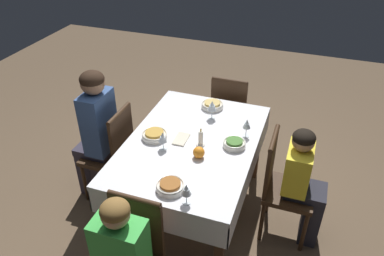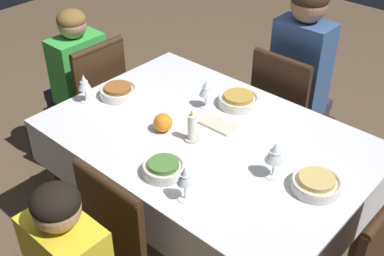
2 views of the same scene
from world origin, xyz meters
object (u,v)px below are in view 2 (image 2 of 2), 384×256
(wine_glass_south, at_px, (206,89))
(napkin_red_folded, at_px, (219,124))
(wine_glass_west, at_px, (275,153))
(candle_centerpiece, at_px, (192,129))
(person_adult_denim, at_px, (303,77))
(person_child_green, at_px, (75,83))
(bowl_south, at_px, (238,100))
(orange_fruit, at_px, (163,123))
(dining_table, at_px, (207,150))
(wine_glass_east, at_px, (84,83))
(chair_south, at_px, (285,116))
(bowl_east, at_px, (118,91))
(wine_glass_north, at_px, (185,177))
(bowl_west, at_px, (317,183))
(bowl_north, at_px, (164,168))
(chair_east, at_px, (93,104))

(wine_glass_south, height_order, napkin_red_folded, wine_glass_south)
(wine_glass_west, distance_m, candle_centerpiece, 0.41)
(person_adult_denim, relative_size, person_child_green, 1.16)
(bowl_south, relative_size, orange_fruit, 2.33)
(dining_table, relative_size, wine_glass_east, 9.58)
(chair_south, height_order, wine_glass_west, wine_glass_west)
(person_child_green, relative_size, wine_glass_west, 6.47)
(bowl_east, height_order, napkin_red_folded, bowl_east)
(wine_glass_south, height_order, candle_centerpiece, candle_centerpiece)
(wine_glass_north, xyz_separation_m, bowl_west, (-0.33, -0.38, -0.08))
(chair_south, bearing_deg, wine_glass_south, 75.44)
(person_adult_denim, relative_size, napkin_red_folded, 7.31)
(bowl_south, relative_size, wine_glass_north, 1.29)
(bowl_south, distance_m, napkin_red_folded, 0.21)
(chair_south, height_order, candle_centerpiece, chair_south)
(wine_glass_south, distance_m, wine_glass_east, 0.59)
(bowl_north, relative_size, wine_glass_west, 1.05)
(dining_table, height_order, bowl_north, bowl_north)
(wine_glass_north, bearing_deg, person_adult_denim, -79.57)
(wine_glass_south, xyz_separation_m, candle_centerpiece, (-0.13, 0.25, -0.04))
(napkin_red_folded, bearing_deg, bowl_east, 13.56)
(bowl_east, bearing_deg, candle_centerpiece, 176.35)
(chair_south, xyz_separation_m, candle_centerpiece, (0.01, 0.79, 0.31))
(chair_south, bearing_deg, wine_glass_west, 117.51)
(person_adult_denim, bearing_deg, orange_fruit, 81.15)
(chair_east, distance_m, wine_glass_east, 0.54)
(chair_east, distance_m, bowl_west, 1.51)
(wine_glass_west, bearing_deg, chair_south, -62.49)
(bowl_south, height_order, wine_glass_east, wine_glass_east)
(wine_glass_south, xyz_separation_m, wine_glass_north, (-0.37, 0.55, 0.01))
(wine_glass_east, bearing_deg, person_adult_denim, -120.44)
(wine_glass_west, bearing_deg, orange_fruit, 6.91)
(bowl_east, relative_size, orange_fruit, 2.21)
(bowl_west, bearing_deg, wine_glass_north, 48.64)
(person_child_green, distance_m, bowl_south, 1.09)
(chair_east, height_order, napkin_red_folded, chair_east)
(wine_glass_south, xyz_separation_m, bowl_west, (-0.70, 0.17, -0.07))
(bowl_north, distance_m, wine_glass_west, 0.44)
(bowl_west, relative_size, candle_centerpiece, 1.26)
(bowl_south, bearing_deg, person_adult_denim, -93.35)
(bowl_south, xyz_separation_m, candle_centerpiece, (-0.03, 0.37, 0.03))
(wine_glass_north, xyz_separation_m, bowl_east, (0.76, -0.33, -0.08))
(bowl_west, height_order, orange_fruit, orange_fruit)
(candle_centerpiece, distance_m, orange_fruit, 0.15)
(dining_table, xyz_separation_m, wine_glass_north, (-0.21, 0.38, 0.20))
(wine_glass_north, distance_m, bowl_east, 0.83)
(person_adult_denim, bearing_deg, dining_table, 91.20)
(wine_glass_north, distance_m, napkin_red_folded, 0.52)
(person_adult_denim, height_order, bowl_south, person_adult_denim)
(bowl_south, bearing_deg, wine_glass_north, 111.27)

